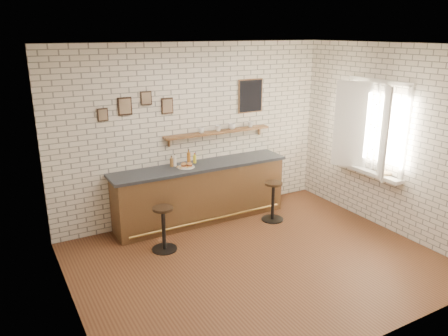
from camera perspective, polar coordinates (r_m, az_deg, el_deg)
The scene contains 21 objects.
ground at distance 6.42m, azimuth 4.38°, elevation -12.08°, with size 5.00×5.00×0.00m, color brown.
bar_counter at distance 7.52m, azimuth -3.05°, elevation -3.23°, with size 3.10×0.65×1.01m.
sandwich_plate at distance 7.23m, azimuth -4.98°, elevation 0.14°, with size 0.28×0.28×0.01m, color white.
ciabatta_sandwich at distance 7.22m, azimuth -4.92°, elevation 0.44°, with size 0.22×0.16×0.06m.
potato_chips at distance 7.22m, azimuth -5.09°, elevation 0.18°, with size 0.26×0.18×0.00m.
bitters_bottle_brown at distance 7.27m, azimuth -6.86°, elevation 0.76°, with size 0.06×0.06×0.19m.
bitters_bottle_white at distance 7.29m, azimuth -6.43°, elevation 0.89°, with size 0.05×0.05×0.21m.
bitters_bottle_amber at distance 7.38m, azimuth -4.63°, elevation 1.31°, with size 0.06×0.06×0.25m.
condiment_bottle_yellow at distance 7.44m, azimuth -3.85°, elevation 1.20°, with size 0.05×0.05×0.17m.
bar_stool_left at distance 6.62m, azimuth -7.89°, elevation -7.67°, with size 0.38×0.38×0.69m.
bar_stool_right at distance 7.61m, azimuth 6.42°, elevation -4.16°, with size 0.38×0.38×0.69m.
wall_shelf at distance 7.61m, azimuth -0.75°, elevation 4.70°, with size 2.00×0.18×0.18m.
shelf_cup_a at distance 7.45m, azimuth -2.99°, elevation 4.91°, with size 0.11×0.11×0.09m, color white.
shelf_cup_b at distance 7.60m, azimuth -0.73°, elevation 5.21°, with size 0.10×0.10×0.10m, color white.
shelf_cup_c at distance 7.73m, azimuth 1.05°, elevation 5.44°, with size 0.13×0.13×0.10m, color white.
shelf_cup_d at distance 7.93m, azimuth 3.48°, elevation 5.70°, with size 0.10×0.10×0.10m, color white.
back_wall_decor at distance 7.50m, azimuth -2.24°, elevation 8.90°, with size 2.96×0.02×0.56m.
window_sill at distance 7.75m, azimuth 18.26°, elevation -0.41°, with size 0.20×1.35×0.06m.
casement_window at distance 7.53m, azimuth 18.58°, elevation 4.98°, with size 0.40×1.30×1.56m.
book_lower at distance 7.55m, azimuth 19.71°, elevation -0.70°, with size 0.16×0.22×0.02m, color tan.
book_upper at distance 7.55m, azimuth 19.70°, elevation -0.55°, with size 0.17×0.24×0.02m, color tan.
Camera 1 is at (-3.13, -4.63, 3.17)m, focal length 35.00 mm.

